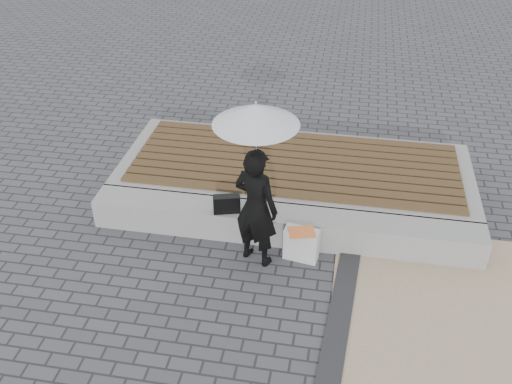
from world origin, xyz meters
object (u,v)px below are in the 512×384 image
seating_ledge (283,225)px  woman (256,207)px  parasol (256,114)px  canvas_tote (301,244)px  handbag (227,204)px

seating_ledge → woman: woman is taller
seating_ledge → parasol: bearing=-119.9°
seating_ledge → parasol: 1.87m
parasol → canvas_tote: bearing=11.0°
seating_ledge → handbag: handbag is taller
handbag → canvas_tote: (0.99, -0.26, -0.30)m
parasol → handbag: 1.58m
canvas_tote → woman: bearing=-159.6°
seating_ledge → handbag: (-0.71, -0.11, 0.32)m
seating_ledge → canvas_tote: bearing=-53.6°
woman → parasol: (0.00, 0.00, 1.21)m
woman → canvas_tote: woman is taller
canvas_tote → handbag: bearing=174.6°
seating_ledge → woman: 0.80m
seating_ledge → parasol: size_ratio=4.15×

